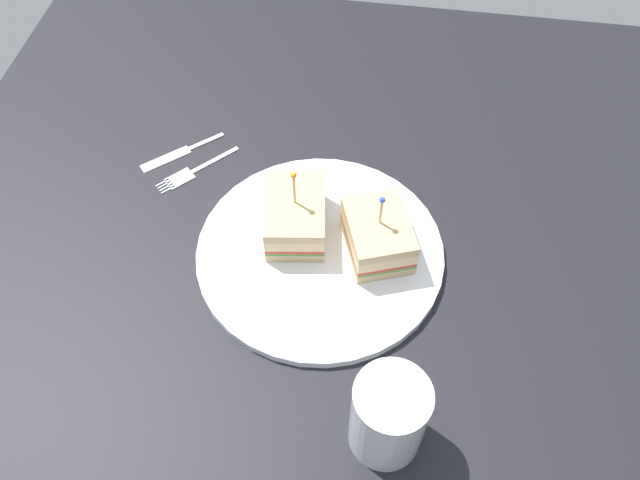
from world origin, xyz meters
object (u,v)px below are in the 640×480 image
Objects in this scene: sandwich_half_front at (378,235)px; sandwich_half_back at (296,215)px; fork at (190,173)px; drink_glass at (388,419)px; plate at (320,252)px; knife at (178,153)px.

sandwich_half_back is at bearing -8.54° from sandwich_half_front.
fork is at bearing -25.83° from sandwich_half_back.
drink_glass is at bearing 118.89° from sandwich_half_back.
sandwich_half_front is 1.13× the size of fork.
knife is at bearing -32.39° from plate.
plate is 3.07× the size of fork.
drink_glass is 1.07× the size of knife.
sandwich_half_front and drink_glass have the same top height.
plate is at bearing 10.98° from sandwich_half_front.
drink_glass is (-13.13, 23.79, 1.07)cm from sandwich_half_back.
plate is at bearing 151.42° from fork.
fork is (25.83, -9.14, -3.52)cm from sandwich_half_front.
plate is at bearing -65.12° from drink_glass.
sandwich_half_front reaches higher than knife.
sandwich_half_back reaches higher than fork.
knife is (18.24, -10.92, -3.50)cm from sandwich_half_back.
knife is at bearing -52.93° from fork.
sandwich_half_front is 10.18cm from sandwich_half_back.
plate is at bearing 147.61° from knife.
sandwich_half_back is at bearing -61.11° from drink_glass.
drink_glass is 42.93cm from fork.
sandwich_half_front is 1.11× the size of knife.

